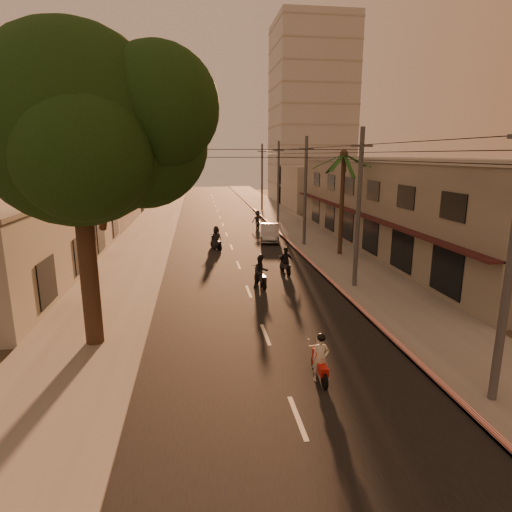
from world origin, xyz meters
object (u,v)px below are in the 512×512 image
object	(u,v)px
scooter_red	(320,360)
scooter_far_b	(258,220)
broadleaf_tree	(88,128)
scooter_mid_a	(261,272)
scooter_far_a	(216,239)
parked_car	(270,233)
scooter_mid_b	(286,262)
palm_tree	(344,160)

from	to	relation	value
scooter_red	scooter_far_b	size ratio (longest dim) A/B	0.90
broadleaf_tree	scooter_far_b	bearing A→B (deg)	69.45
scooter_red	scooter_mid_a	distance (m)	10.75
broadleaf_tree	scooter_red	world-z (taller)	broadleaf_tree
scooter_far_a	parked_car	bearing A→B (deg)	9.06
broadleaf_tree	parked_car	size ratio (longest dim) A/B	2.55
scooter_mid_b	scooter_far_b	distance (m)	17.71
broadleaf_tree	scooter_far_b	xyz separation A→B (m)	(10.09, 26.93, -7.61)
scooter_far_a	scooter_far_b	world-z (taller)	scooter_far_a
scooter_red	scooter_far_a	bearing A→B (deg)	96.26
parked_car	scooter_mid_b	bearing A→B (deg)	-85.12
broadleaf_tree	parked_car	world-z (taller)	broadleaf_tree
scooter_red	scooter_mid_b	xyz separation A→B (m)	(1.56, 13.35, 0.06)
scooter_mid_a	palm_tree	bearing A→B (deg)	35.16
broadleaf_tree	scooter_far_a	bearing A→B (deg)	72.74
scooter_mid_b	scooter_far_a	bearing A→B (deg)	108.64
scooter_far_a	scooter_mid_a	bearing A→B (deg)	-101.35
scooter_far_b	parked_car	xyz separation A→B (m)	(0.14, -6.77, -0.11)
palm_tree	scooter_far_a	distance (m)	11.67
broadleaf_tree	scooter_far_a	xyz separation A→B (m)	(5.32, 17.14, -7.58)
broadleaf_tree	scooter_mid_a	xyz separation A→B (m)	(7.41, 6.62, -7.59)
scooter_mid_b	scooter_far_b	size ratio (longest dim) A/B	0.94
scooter_mid_b	parked_car	xyz separation A→B (m)	(0.82, 10.93, -0.06)
palm_tree	parked_car	distance (m)	9.99
scooter_red	scooter_far_a	size ratio (longest dim) A/B	0.89
broadleaf_tree	scooter_red	size ratio (longest dim) A/B	6.90
scooter_red	scooter_far_b	bearing A→B (deg)	85.35
broadleaf_tree	scooter_far_b	world-z (taller)	broadleaf_tree
palm_tree	scooter_red	distance (m)	20.24
scooter_mid_a	scooter_far_b	bearing A→B (deg)	72.51
palm_tree	scooter_far_a	xyz separation A→B (m)	(-9.29, 3.28, -6.26)
scooter_mid_a	scooter_far_a	size ratio (longest dim) A/B	1.01
scooter_mid_a	parked_car	bearing A→B (deg)	68.24
palm_tree	scooter_far_a	size ratio (longest dim) A/B	4.17
broadleaf_tree	scooter_red	xyz separation A→B (m)	(7.86, -4.12, -7.73)
scooter_mid_a	broadleaf_tree	bearing A→B (deg)	-148.18
scooter_far_b	parked_car	world-z (taller)	scooter_far_b
scooter_mid_a	parked_car	world-z (taller)	scooter_mid_a
palm_tree	scooter_far_b	size ratio (longest dim) A/B	4.23
scooter_far_b	scooter_red	bearing A→B (deg)	-93.50
scooter_mid_a	scooter_far_a	xyz separation A→B (m)	(-2.09, 10.51, 0.01)
scooter_far_b	parked_car	size ratio (longest dim) A/B	0.41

